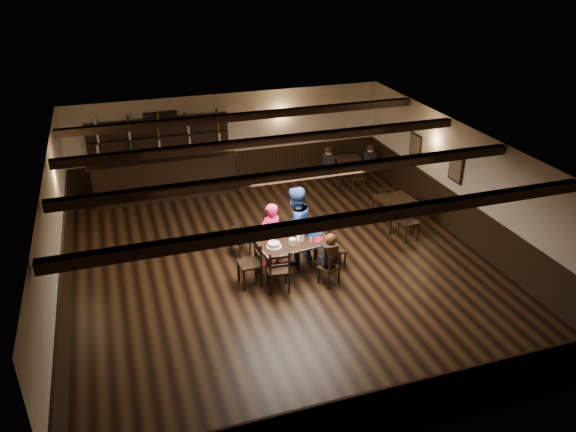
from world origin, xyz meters
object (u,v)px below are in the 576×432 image
object	(u,v)px
cake	(274,245)
chair_near_right	(332,266)
bar_counter	(163,172)
man_blue	(295,226)
dining_table	(294,246)
woman_pink	(271,235)
chair_near_left	(279,268)

from	to	relation	value
cake	chair_near_right	bearing A→B (deg)	-31.49
bar_counter	man_blue	bearing A→B (deg)	-63.01
dining_table	man_blue	xyz separation A→B (m)	(0.18, 0.48, 0.23)
cake	bar_counter	xyz separation A→B (m)	(-1.66, 5.04, -0.07)
chair_near_right	woman_pink	distance (m)	1.53
chair_near_left	man_blue	world-z (taller)	man_blue
man_blue	cake	distance (m)	0.83
chair_near_right	dining_table	bearing A→B (deg)	130.70
woman_pink	chair_near_left	bearing A→B (deg)	67.46
chair_near_left	cake	world-z (taller)	chair_near_left
chair_near_right	chair_near_left	bearing A→B (deg)	174.99
chair_near_left	bar_counter	world-z (taller)	bar_counter
dining_table	cake	bearing A→B (deg)	-174.94
bar_counter	chair_near_left	bearing A→B (deg)	-74.00
chair_near_right	man_blue	size ratio (longest dim) A/B	0.43
cake	chair_near_left	bearing A→B (deg)	-96.46
chair_near_right	woman_pink	bearing A→B (deg)	129.60
chair_near_left	cake	xyz separation A→B (m)	(0.06, 0.54, 0.23)
chair_near_left	cake	bearing A→B (deg)	83.54
dining_table	bar_counter	world-z (taller)	bar_counter
bar_counter	cake	bearing A→B (deg)	-71.74
man_blue	cake	size ratio (longest dim) A/B	5.59
dining_table	woman_pink	world-z (taller)	woman_pink
dining_table	chair_near_right	size ratio (longest dim) A/B	2.06
chair_near_left	chair_near_right	distance (m)	1.12
woman_pink	cake	xyz separation A→B (m)	(-0.09, -0.52, 0.05)
dining_table	cake	xyz separation A→B (m)	(-0.46, -0.04, 0.13)
chair_near_left	bar_counter	xyz separation A→B (m)	(-1.60, 5.58, 0.16)
chair_near_left	chair_near_right	world-z (taller)	chair_near_left
woman_pink	dining_table	bearing A→B (deg)	113.47
chair_near_left	bar_counter	size ratio (longest dim) A/B	0.24
man_blue	dining_table	bearing A→B (deg)	46.43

